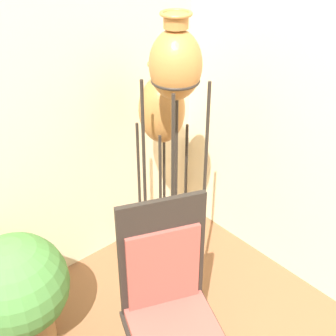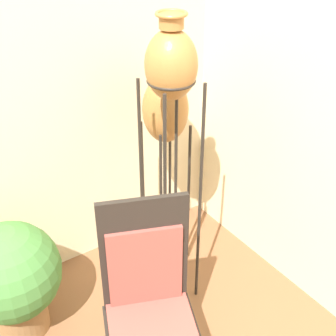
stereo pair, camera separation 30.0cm
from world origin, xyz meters
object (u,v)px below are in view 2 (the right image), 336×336
at_px(vase_stand_medium, 165,112).
at_px(potted_plant, 11,277).
at_px(chair, 149,300).
at_px(vase_stand_tall, 171,75).

distance_m(vase_stand_medium, potted_plant, 1.39).
bearing_deg(vase_stand_medium, chair, -128.54).
distance_m(chair, potted_plant, 0.95).
relative_size(chair, potted_plant, 1.52).
height_order(vase_stand_medium, chair, vase_stand_medium).
bearing_deg(chair, potted_plant, 144.15).
relative_size(vase_stand_tall, vase_stand_medium, 1.26).
distance_m(vase_stand_medium, chair, 1.22).
height_order(vase_stand_tall, potted_plant, vase_stand_tall).
distance_m(vase_stand_tall, vase_stand_medium, 0.56).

